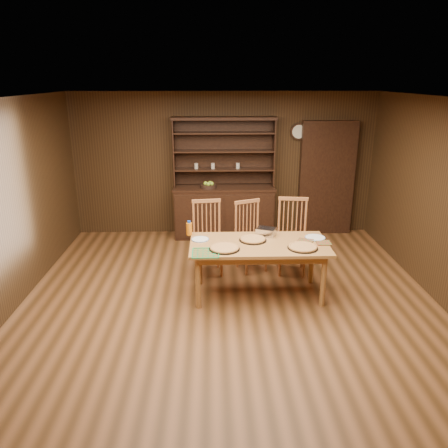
{
  "coord_description": "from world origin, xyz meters",
  "views": [
    {
      "loc": [
        -0.21,
        -4.97,
        2.83
      ],
      "look_at": [
        -0.07,
        0.4,
        1.02
      ],
      "focal_mm": 35.0,
      "sensor_mm": 36.0,
      "label": 1
    }
  ],
  "objects_px": {
    "chair_right": "(292,233)",
    "chair_center": "(250,233)",
    "china_hutch": "(224,205)",
    "dining_table": "(259,249)",
    "juice_bottle": "(189,229)",
    "chair_left": "(207,234)"
  },
  "relations": [
    {
      "from": "chair_right",
      "to": "chair_center",
      "type": "bearing_deg",
      "value": 176.78
    },
    {
      "from": "chair_center",
      "to": "chair_right",
      "type": "relative_size",
      "value": 0.94
    },
    {
      "from": "china_hutch",
      "to": "dining_table",
      "type": "xyz_separation_m",
      "value": [
        0.4,
        -2.36,
        0.07
      ]
    },
    {
      "from": "chair_right",
      "to": "juice_bottle",
      "type": "xyz_separation_m",
      "value": [
        -1.52,
        -0.45,
        0.24
      ]
    },
    {
      "from": "chair_left",
      "to": "juice_bottle",
      "type": "distance_m",
      "value": 0.58
    },
    {
      "from": "chair_left",
      "to": "china_hutch",
      "type": "bearing_deg",
      "value": 71.92
    },
    {
      "from": "chair_left",
      "to": "juice_bottle",
      "type": "xyz_separation_m",
      "value": [
        -0.25,
        -0.45,
        0.25
      ]
    },
    {
      "from": "china_hutch",
      "to": "juice_bottle",
      "type": "relative_size",
      "value": 10.64
    },
    {
      "from": "dining_table",
      "to": "chair_center",
      "type": "height_order",
      "value": "chair_center"
    },
    {
      "from": "chair_center",
      "to": "juice_bottle",
      "type": "xyz_separation_m",
      "value": [
        -0.89,
        -0.55,
        0.28
      ]
    },
    {
      "from": "chair_left",
      "to": "chair_center",
      "type": "height_order",
      "value": "chair_left"
    },
    {
      "from": "china_hutch",
      "to": "chair_left",
      "type": "distance_m",
      "value": 1.59
    },
    {
      "from": "chair_center",
      "to": "juice_bottle",
      "type": "bearing_deg",
      "value": -171.02
    },
    {
      "from": "china_hutch",
      "to": "chair_center",
      "type": "bearing_deg",
      "value": -76.49
    },
    {
      "from": "dining_table",
      "to": "chair_left",
      "type": "height_order",
      "value": "chair_left"
    },
    {
      "from": "chair_left",
      "to": "chair_center",
      "type": "bearing_deg",
      "value": 1.23
    },
    {
      "from": "chair_left",
      "to": "chair_right",
      "type": "distance_m",
      "value": 1.28
    },
    {
      "from": "dining_table",
      "to": "chair_left",
      "type": "bearing_deg",
      "value": 130.62
    },
    {
      "from": "china_hutch",
      "to": "chair_left",
      "type": "xyz_separation_m",
      "value": [
        -0.29,
        -1.56,
        -0.01
      ]
    },
    {
      "from": "china_hutch",
      "to": "chair_right",
      "type": "distance_m",
      "value": 1.85
    },
    {
      "from": "chair_left",
      "to": "chair_right",
      "type": "xyz_separation_m",
      "value": [
        1.28,
        -0.01,
        0.01
      ]
    },
    {
      "from": "china_hutch",
      "to": "juice_bottle",
      "type": "xyz_separation_m",
      "value": [
        -0.54,
        -2.01,
        0.25
      ]
    }
  ]
}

